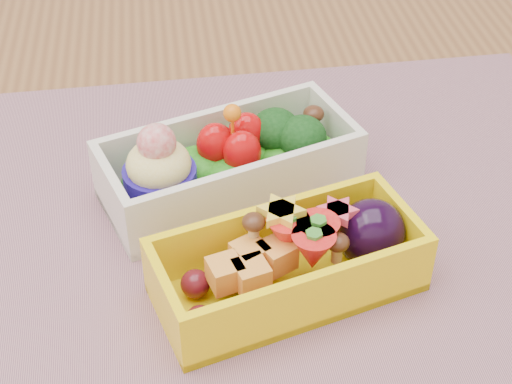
{
  "coord_description": "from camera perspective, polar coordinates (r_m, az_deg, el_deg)",
  "views": [
    {
      "loc": [
        -0.05,
        -0.43,
        1.13
      ],
      "look_at": [
        0.0,
        -0.01,
        0.79
      ],
      "focal_mm": 55.85,
      "sensor_mm": 36.0,
      "label": 1
    }
  ],
  "objects": [
    {
      "name": "table",
      "position": [
        0.64,
        -0.2,
        -8.77
      ],
      "size": [
        1.2,
        0.8,
        0.75
      ],
      "color": "brown",
      "rests_on": "ground"
    },
    {
      "name": "placemat",
      "position": [
        0.56,
        -0.7,
        -3.43
      ],
      "size": [
        0.58,
        0.45,
        0.0
      ],
      "primitive_type": "cube",
      "rotation": [
        0.0,
        0.0,
        0.02
      ],
      "color": "#A4717C",
      "rests_on": "table"
    },
    {
      "name": "bento_white",
      "position": [
        0.58,
        -2.02,
        2.01
      ],
      "size": [
        0.2,
        0.14,
        0.08
      ],
      "rotation": [
        0.0,
        0.0,
        0.33
      ],
      "color": "silver",
      "rests_on": "placemat"
    },
    {
      "name": "bento_yellow",
      "position": [
        0.51,
        2.72,
        -4.98
      ],
      "size": [
        0.18,
        0.12,
        0.06
      ],
      "rotation": [
        0.0,
        0.0,
        0.28
      ],
      "color": "yellow",
      "rests_on": "placemat"
    }
  ]
}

